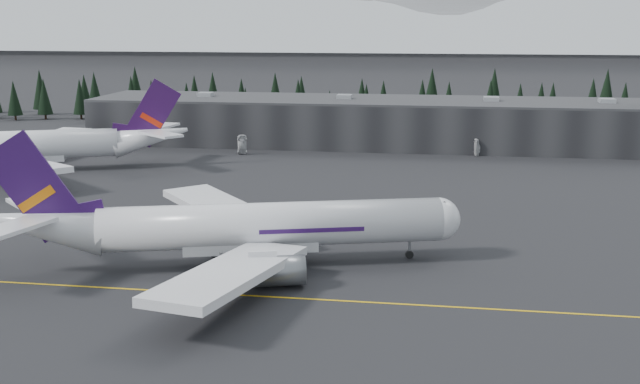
% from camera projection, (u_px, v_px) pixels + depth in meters
% --- Properties ---
extents(ground, '(1400.00, 1400.00, 0.00)m').
position_uv_depth(ground, '(295.00, 293.00, 103.18)').
color(ground, black).
rests_on(ground, ground).
extents(taxiline, '(400.00, 0.40, 0.02)m').
position_uv_depth(taxiline, '(292.00, 298.00, 101.25)').
color(taxiline, gold).
rests_on(taxiline, ground).
extents(terminal, '(160.00, 30.00, 12.60)m').
position_uv_depth(terminal, '(380.00, 122.00, 222.40)').
color(terminal, black).
rests_on(terminal, ground).
extents(treeline, '(360.00, 20.00, 15.00)m').
position_uv_depth(treeline, '(390.00, 104.00, 257.83)').
color(treeline, black).
rests_on(treeline, ground).
extents(mountain_ridge, '(4400.00, 900.00, 420.00)m').
position_uv_depth(mountain_ridge, '(437.00, 44.00, 1067.69)').
color(mountain_ridge, white).
rests_on(mountain_ridge, ground).
extents(jet_main, '(66.66, 60.35, 20.06)m').
position_uv_depth(jet_main, '(230.00, 227.00, 113.45)').
color(jet_main, silver).
rests_on(jet_main, ground).
extents(jet_parked, '(68.15, 60.84, 20.77)m').
position_uv_depth(jet_parked, '(33.00, 145.00, 184.35)').
color(jet_parked, white).
rests_on(jet_parked, ground).
extents(gse_vehicle_a, '(4.10, 5.74, 1.45)m').
position_uv_depth(gse_vehicle_a, '(242.00, 152.00, 206.99)').
color(gse_vehicle_a, '#BCBCBE').
rests_on(gse_vehicle_a, ground).
extents(gse_vehicle_b, '(4.82, 3.43, 1.52)m').
position_uv_depth(gse_vehicle_b, '(477.00, 153.00, 204.77)').
color(gse_vehicle_b, '#B9B8BA').
rests_on(gse_vehicle_b, ground).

